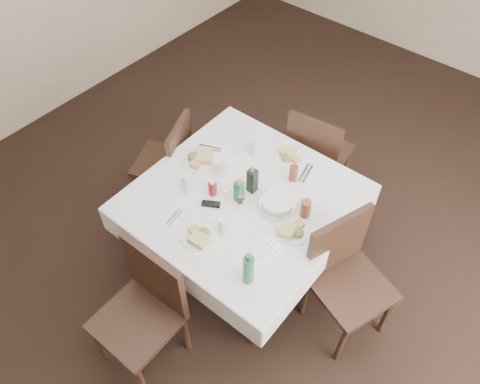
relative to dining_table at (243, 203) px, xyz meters
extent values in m
plane|color=black|center=(0.20, 0.20, -0.69)|extent=(7.00, 7.00, 0.00)
cylinder|color=black|center=(-0.51, -0.53, -0.33)|extent=(0.06, 0.06, 0.72)
cylinder|color=black|center=(-0.53, 0.51, -0.33)|extent=(0.06, 0.06, 0.72)
cylinder|color=black|center=(0.53, -0.51, -0.33)|extent=(0.06, 0.06, 0.72)
cylinder|color=black|center=(0.51, 0.53, -0.33)|extent=(0.06, 0.06, 0.72)
cube|color=black|center=(0.00, 0.00, 0.05)|extent=(1.32, 1.32, 0.03)
cube|color=white|center=(0.00, 0.00, 0.07)|extent=(1.45, 1.45, 0.01)
cube|color=white|center=(-0.01, 0.71, -0.04)|extent=(1.43, 0.04, 0.22)
cube|color=white|center=(0.01, -0.71, -0.04)|extent=(1.43, 0.04, 0.22)
cube|color=white|center=(0.71, 0.01, -0.04)|extent=(0.04, 1.43, 0.22)
cube|color=white|center=(-0.71, -0.01, -0.04)|extent=(0.04, 1.43, 0.22)
cube|color=black|center=(0.03, 1.01, -0.22)|extent=(0.51, 0.51, 0.04)
cube|color=black|center=(0.06, 0.80, 0.03)|extent=(0.46, 0.10, 0.50)
cylinder|color=black|center=(0.20, 1.23, -0.45)|extent=(0.04, 0.04, 0.47)
cylinder|color=black|center=(0.25, 0.84, -0.45)|extent=(0.04, 0.04, 0.47)
cylinder|color=black|center=(-0.19, 1.18, -0.45)|extent=(0.04, 0.04, 0.47)
cylinder|color=black|center=(-0.14, 0.78, -0.45)|extent=(0.04, 0.04, 0.47)
cube|color=black|center=(0.00, -1.06, -0.20)|extent=(0.49, 0.49, 0.04)
cube|color=black|center=(0.00, -0.85, 0.07)|extent=(0.48, 0.06, 0.52)
cylinder|color=black|center=(-0.20, -1.28, -0.44)|extent=(0.04, 0.04, 0.49)
cylinder|color=black|center=(-0.21, -0.86, -0.44)|extent=(0.04, 0.04, 0.49)
cylinder|color=black|center=(0.22, -1.27, -0.44)|extent=(0.04, 0.04, 0.49)
cylinder|color=black|center=(0.21, -0.85, -0.44)|extent=(0.04, 0.04, 0.49)
cube|color=black|center=(0.93, 0.03, -0.20)|extent=(0.61, 0.61, 0.04)
cube|color=black|center=(0.73, 0.10, 0.06)|extent=(0.19, 0.47, 0.52)
cylinder|color=black|center=(1.06, -0.23, -0.44)|extent=(0.04, 0.04, 0.49)
cylinder|color=black|center=(0.67, -0.10, -0.44)|extent=(0.04, 0.04, 0.49)
cylinder|color=black|center=(1.19, 0.16, -0.44)|extent=(0.04, 0.04, 0.49)
cylinder|color=black|center=(0.80, 0.29, -0.44)|extent=(0.04, 0.04, 0.49)
cube|color=black|center=(-0.95, 0.06, -0.25)|extent=(0.56, 0.56, 0.04)
cube|color=black|center=(-0.77, 0.14, -0.02)|extent=(0.20, 0.41, 0.46)
cylinder|color=black|center=(-1.19, 0.16, -0.47)|extent=(0.03, 0.03, 0.44)
cylinder|color=black|center=(-0.85, 0.30, -0.47)|extent=(0.03, 0.03, 0.44)
cylinder|color=black|center=(-1.05, -0.18, -0.47)|extent=(0.03, 0.03, 0.44)
cylinder|color=black|center=(-0.71, -0.04, -0.47)|extent=(0.03, 0.03, 0.44)
cylinder|color=white|center=(0.03, 0.53, 0.08)|extent=(0.24, 0.24, 0.01)
cube|color=#D4BA6D|center=(0.00, 0.55, 0.11)|extent=(0.14, 0.12, 0.04)
cube|color=#C59041|center=(0.07, 0.52, 0.10)|extent=(0.08, 0.07, 0.03)
ellipsoid|color=#3A6717|center=(0.03, 0.49, 0.11)|extent=(0.09, 0.08, 0.04)
cylinder|color=white|center=(0.00, -0.46, 0.08)|extent=(0.24, 0.24, 0.01)
cube|color=#D4BA6D|center=(0.03, -0.48, 0.11)|extent=(0.13, 0.11, 0.04)
cube|color=#C59041|center=(-0.04, -0.45, 0.10)|extent=(0.09, 0.08, 0.03)
ellipsoid|color=#3A6717|center=(0.01, -0.42, 0.11)|extent=(0.09, 0.08, 0.04)
cylinder|color=white|center=(0.45, -0.02, 0.08)|extent=(0.24, 0.24, 0.01)
cube|color=#D4BA6D|center=(0.43, -0.05, 0.11)|extent=(0.12, 0.14, 0.04)
cube|color=#C59041|center=(0.45, 0.02, 0.10)|extent=(0.07, 0.09, 0.03)
ellipsoid|color=#3A6717|center=(0.49, -0.02, 0.11)|extent=(0.09, 0.08, 0.04)
cylinder|color=white|center=(-0.47, 0.06, 0.08)|extent=(0.28, 0.28, 0.01)
cube|color=#D4BA6D|center=(-0.46, 0.10, 0.11)|extent=(0.17, 0.18, 0.05)
cube|color=#C59041|center=(-0.46, 0.01, 0.11)|extent=(0.09, 0.11, 0.04)
ellipsoid|color=#3A6717|center=(-0.51, 0.04, 0.11)|extent=(0.10, 0.09, 0.05)
cylinder|color=white|center=(-0.28, 0.37, 0.08)|extent=(0.17, 0.17, 0.01)
cylinder|color=white|center=(0.38, -0.27, 0.08)|extent=(0.15, 0.15, 0.01)
cylinder|color=silver|center=(-0.21, 0.39, 0.13)|extent=(0.06, 0.06, 0.12)
cylinder|color=silver|center=(0.10, -0.31, 0.14)|extent=(0.07, 0.07, 0.13)
cylinder|color=silver|center=(0.39, 0.20, 0.13)|extent=(0.06, 0.06, 0.11)
cylinder|color=silver|center=(-0.35, -0.19, 0.14)|extent=(0.08, 0.08, 0.14)
cylinder|color=brown|center=(0.17, 0.36, 0.14)|extent=(0.06, 0.06, 0.13)
cylinder|color=brown|center=(0.43, 0.14, 0.14)|extent=(0.07, 0.07, 0.14)
cylinder|color=silver|center=(0.25, 0.08, 0.10)|extent=(0.25, 0.25, 0.05)
cylinder|color=white|center=(0.25, 0.08, 0.13)|extent=(0.22, 0.22, 0.05)
cube|color=black|center=(0.01, 0.09, 0.17)|extent=(0.06, 0.06, 0.20)
cone|color=silver|center=(0.01, 0.09, 0.30)|extent=(0.03, 0.03, 0.05)
cube|color=#236B3C|center=(0.00, -0.04, 0.16)|extent=(0.05, 0.05, 0.18)
cone|color=silver|center=(0.00, -0.04, 0.28)|extent=(0.03, 0.03, 0.05)
cylinder|color=maroon|center=(-0.18, -0.11, 0.13)|extent=(0.06, 0.06, 0.11)
cylinder|color=white|center=(-0.18, -0.11, 0.20)|extent=(0.05, 0.05, 0.02)
cylinder|color=white|center=(-0.08, -0.08, 0.10)|extent=(0.03, 0.03, 0.06)
cylinder|color=silver|center=(-0.08, -0.08, 0.14)|extent=(0.03, 0.03, 0.01)
cylinder|color=#3B2B21|center=(0.02, -0.05, 0.11)|extent=(0.04, 0.04, 0.07)
cylinder|color=silver|center=(0.02, -0.05, 0.15)|extent=(0.04, 0.04, 0.01)
cylinder|color=white|center=(-0.29, 0.09, 0.08)|extent=(0.14, 0.14, 0.01)
cylinder|color=white|center=(-0.29, 0.09, 0.13)|extent=(0.08, 0.08, 0.09)
cylinder|color=black|center=(-0.29, 0.09, 0.16)|extent=(0.07, 0.07, 0.01)
torus|color=white|center=(-0.26, 0.13, 0.13)|extent=(0.05, 0.05, 0.06)
cube|color=black|center=(-0.12, -0.20, 0.09)|extent=(0.13, 0.10, 0.03)
cylinder|color=#236B3C|center=(0.45, -0.49, 0.19)|extent=(0.07, 0.07, 0.23)
cylinder|color=#236B3C|center=(0.45, -0.49, 0.32)|extent=(0.03, 0.03, 0.04)
cube|color=white|center=(0.39, -0.06, 0.09)|extent=(0.08, 0.05, 0.04)
cube|color=#FFA0AF|center=(0.39, -0.06, 0.10)|extent=(0.06, 0.03, 0.02)
cube|color=silver|center=(0.20, 0.46, 0.08)|extent=(0.06, 0.20, 0.01)
cube|color=silver|center=(0.23, 0.47, 0.08)|extent=(0.06, 0.20, 0.01)
cube|color=silver|center=(-0.23, -0.44, 0.08)|extent=(0.04, 0.15, 0.01)
cube|color=silver|center=(-0.25, -0.45, 0.08)|extent=(0.04, 0.15, 0.01)
cube|color=silver|center=(0.42, -0.20, 0.08)|extent=(0.16, 0.04, 0.01)
cube|color=silver|center=(0.42, -0.17, 0.08)|extent=(0.16, 0.04, 0.01)
cube|color=silver|center=(-0.51, 0.22, 0.08)|extent=(0.17, 0.09, 0.01)
cube|color=silver|center=(-0.50, 0.20, 0.08)|extent=(0.17, 0.09, 0.01)
camera|label=1|loc=(1.35, -1.65, 2.60)|focal=35.00mm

